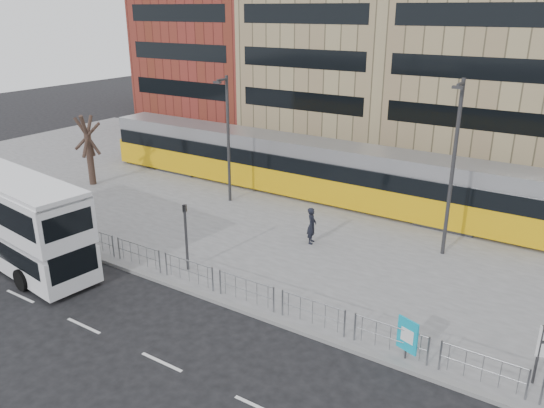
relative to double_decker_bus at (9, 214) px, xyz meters
The scene contains 13 objects.
ground 9.79m from the double_decker_bus, 12.14° to the left, with size 120.00×120.00×0.00m, color black.
plaza 16.95m from the double_decker_bus, 56.41° to the left, with size 64.00×24.00×0.15m, color slate.
kerb 9.78m from the double_decker_bus, 12.43° to the left, with size 64.00×0.25×0.17m, color gray.
pedestrian_barrier 11.65m from the double_decker_bus, 12.48° to the left, with size 32.07×0.07×1.10m.
road_markings 10.74m from the double_decker_bus, 10.99° to the right, with size 62.00×0.12×0.01m, color white.
double_decker_bus is the anchor object (origin of this frame).
tram 16.68m from the double_decker_bus, 66.84° to the left, with size 29.57×2.91×3.48m.
ad_panel 18.39m from the double_decker_bus, ahead, with size 0.78×0.32×1.50m.
pedestrian 14.23m from the double_decker_bus, 39.29° to the left, with size 0.68×0.45×1.86m, color black.
traffic_light_west 8.43m from the double_decker_bus, 23.99° to the left, with size 0.22×0.24×3.10m.
lamp_post_west 12.45m from the double_decker_bus, 72.17° to the left, with size 0.45×1.04×7.51m.
lamp_post_east 20.42m from the double_decker_bus, 33.74° to the left, with size 0.45×1.04×8.27m.
bare_tree 11.40m from the double_decker_bus, 122.34° to the left, with size 4.72×4.72×7.00m.
Camera 1 is at (13.22, -14.48, 11.20)m, focal length 35.00 mm.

